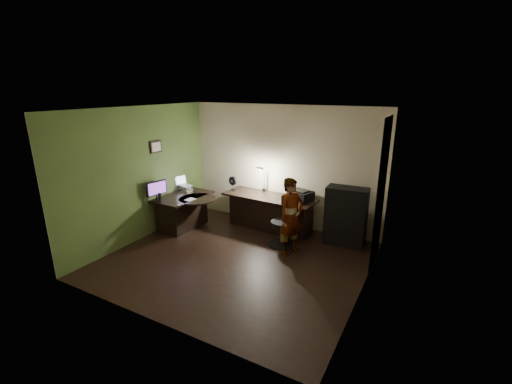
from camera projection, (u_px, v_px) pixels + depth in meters
The scene contains 27 objects.
floor at pixel (236, 260), 6.31m from camera, with size 4.50×4.00×0.01m, color black.
ceiling at pixel (233, 109), 5.51m from camera, with size 4.50×4.00×0.01m, color silver.
wall_back at pixel (283, 167), 7.59m from camera, with size 4.50×0.01×2.70m, color tan.
wall_front at pixel (148, 230), 4.23m from camera, with size 4.50×0.01×2.70m, color tan.
wall_left at pixel (140, 174), 6.94m from camera, with size 0.01×4.00×2.70m, color tan.
wall_right at pixel (368, 211), 4.88m from camera, with size 0.01×4.00×2.70m, color tan.
green_wall_overlay at pixel (141, 174), 6.94m from camera, with size 0.00×4.00×2.70m, color #485F29.
arched_doorway at pixel (381, 193), 5.86m from camera, with size 0.01×0.90×2.60m, color black.
french_door at pixel (356, 245), 4.51m from camera, with size 0.02×0.92×2.10m, color white.
framed_picture at pixel (156, 147), 7.16m from camera, with size 0.04×0.30×0.25m, color black.
desk_left at pixel (184, 212), 7.67m from camera, with size 0.80×1.30×0.75m, color black.
desk_right at pixel (269, 213), 7.55m from camera, with size 2.06×0.72×0.77m, color black.
cabinet at pixel (346, 216), 6.78m from camera, with size 0.79×0.39×1.18m, color black.
laptop_stand at pixel (186, 188), 7.95m from camera, with size 0.25×0.21×0.11m, color silver.
laptop at pixel (185, 181), 7.91m from camera, with size 0.30×0.28×0.21m, color silver.
monitor at pixel (156, 194), 7.18m from camera, with size 0.09×0.47×0.31m, color black.
mouse at pixel (179, 205), 6.91m from camera, with size 0.06×0.08×0.03m, color silver.
phone at pixel (195, 191), 7.87m from camera, with size 0.07×0.14×0.01m, color black.
pen at pixel (197, 195), 7.62m from camera, with size 0.01×0.12×0.01m, color black.
speaker at pixel (160, 197), 7.14m from camera, with size 0.07×0.07×0.18m, color black.
notepad at pixel (190, 200), 7.28m from camera, with size 0.15×0.22×0.01m, color silver.
desk_fan at pixel (233, 183), 7.83m from camera, with size 0.20×0.11×0.32m, color black.
headphones at pixel (295, 201), 6.97m from camera, with size 0.20×0.08×0.09m, color #256A96.
printer at pixel (301, 195), 7.15m from camera, with size 0.47×0.37×0.21m, color black.
desk_lamp at pixel (264, 178), 7.69m from camera, with size 0.15×0.28×0.63m, color black.
office_chair at pixel (282, 223), 6.76m from camera, with size 0.53×0.53×0.96m, color black.
person at pixel (291, 217), 6.34m from camera, with size 0.53×0.35×1.48m, color #D8A88C.
Camera 1 is at (3.04, -4.79, 3.04)m, focal length 24.00 mm.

